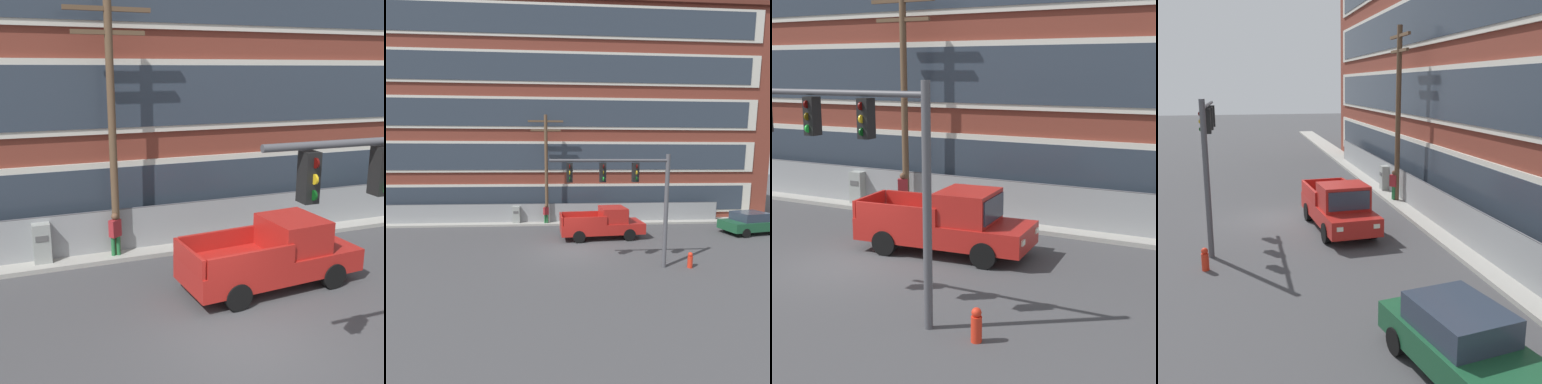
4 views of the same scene
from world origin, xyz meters
TOP-DOWN VIEW (x-y plane):
  - ground_plane at (0.00, 0.00)m, footprint 160.00×160.00m
  - sidewalk_building_side at (0.00, 6.73)m, footprint 80.00×1.65m
  - brick_mill_building at (-1.83, 12.82)m, footprint 39.92×11.12m
  - chain_link_fence at (-1.65, 6.72)m, footprint 28.88×0.06m
  - traffic_signal_mast at (2.66, -2.50)m, footprint 5.65×0.43m
  - pickup_truck_red at (2.31, 2.56)m, footprint 5.73×2.44m
  - sedan_dark_green at (13.08, 2.98)m, footprint 4.51×2.51m
  - utility_pole_near_corner at (-1.76, 6.41)m, footprint 2.76×0.26m
  - electrical_cabinet at (-4.25, 6.53)m, footprint 0.58×0.49m
  - pedestrian_near_cabinet at (-1.82, 6.28)m, footprint 0.47×0.42m
  - fire_hydrant at (5.78, -2.62)m, footprint 0.24×0.24m

SIDE VIEW (x-z plane):
  - ground_plane at x=0.00m, z-range 0.00..0.00m
  - sidewalk_building_side at x=0.00m, z-range 0.00..0.16m
  - fire_hydrant at x=5.78m, z-range -0.01..0.77m
  - electrical_cabinet at x=-4.25m, z-range 0.00..1.52m
  - sedan_dark_green at x=13.08m, z-range 0.02..1.58m
  - chain_link_fence at x=-1.65m, z-range 0.02..1.71m
  - pickup_truck_red at x=2.31m, z-range -0.07..2.02m
  - pedestrian_near_cabinet at x=-1.82m, z-range 0.13..1.82m
  - traffic_signal_mast at x=2.66m, z-range 1.29..6.81m
  - utility_pole_near_corner at x=-1.76m, z-range 0.52..9.30m
  - brick_mill_building at x=-1.83m, z-range 0.01..18.25m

